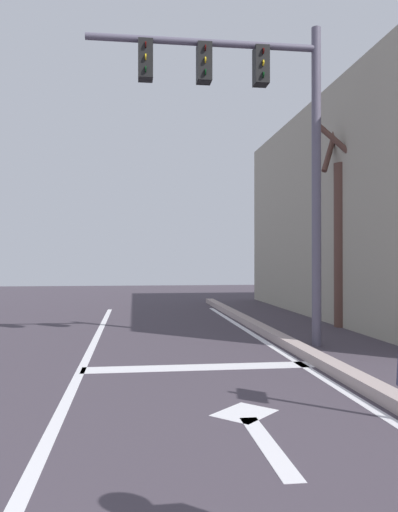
# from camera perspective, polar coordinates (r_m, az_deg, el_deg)

# --- Properties ---
(lane_line_center) EXTENTS (0.12, 20.00, 0.01)m
(lane_line_center) POSITION_cam_1_polar(r_m,az_deg,el_deg) (5.49, -14.90, -15.92)
(lane_line_center) COLOR silver
(lane_line_center) RESTS_ON ground
(lane_line_curbside) EXTENTS (0.12, 20.00, 0.01)m
(lane_line_curbside) POSITION_cam_1_polar(r_m,az_deg,el_deg) (5.93, 16.68, -14.75)
(lane_line_curbside) COLOR silver
(lane_line_curbside) RESTS_ON ground
(stop_bar) EXTENTS (3.18, 0.40, 0.01)m
(stop_bar) POSITION_cam_1_polar(r_m,az_deg,el_deg) (7.10, 0.07, -12.37)
(stop_bar) COLOR silver
(stop_bar) RESTS_ON ground
(lane_arrow_stem) EXTENTS (0.16, 1.40, 0.01)m
(lane_arrow_stem) POSITION_cam_1_polar(r_m,az_deg,el_deg) (4.33, 7.70, -20.25)
(lane_arrow_stem) COLOR silver
(lane_arrow_stem) RESTS_ON ground
(lane_arrow_head) EXTENTS (0.71, 0.71, 0.01)m
(lane_arrow_head) POSITION_cam_1_polar(r_m,az_deg,el_deg) (5.11, 5.11, -17.11)
(lane_arrow_head) COLOR silver
(lane_arrow_head) RESTS_ON ground
(curb_strip) EXTENTS (0.24, 24.00, 0.14)m
(curb_strip) POSITION_cam_1_polar(r_m,az_deg,el_deg) (6.02, 18.92, -13.87)
(curb_strip) COLOR #A79490
(curb_strip) RESTS_ON ground
(traffic_signal_mast) EXTENTS (3.98, 0.34, 5.48)m
(traffic_signal_mast) POSITION_cam_1_polar(r_m,az_deg,el_deg) (8.97, 6.07, 15.64)
(traffic_signal_mast) COLOR #585365
(traffic_signal_mast) RESTS_ON ground
(roadside_tree) EXTENTS (1.14, 1.13, 4.46)m
(roadside_tree) POSITION_cam_1_polar(r_m,az_deg,el_deg) (11.59, 15.72, 2.29)
(roadside_tree) COLOR brown
(roadside_tree) RESTS_ON ground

